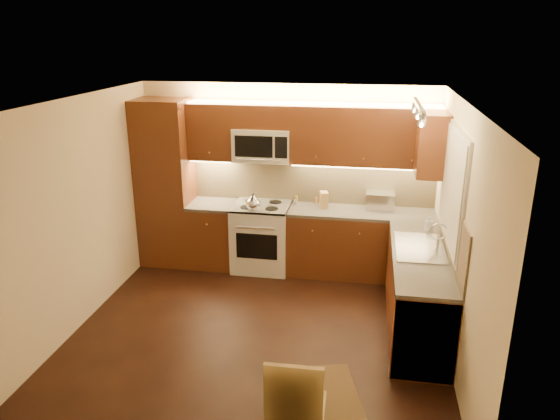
% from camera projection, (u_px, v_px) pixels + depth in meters
% --- Properties ---
extents(floor, '(4.00, 4.00, 0.01)m').
position_uv_depth(floor, '(258.00, 333.00, 5.82)').
color(floor, black).
rests_on(floor, ground).
extents(ceiling, '(4.00, 4.00, 0.01)m').
position_uv_depth(ceiling, '(255.00, 103.00, 5.02)').
color(ceiling, beige).
rests_on(ceiling, ground).
extents(wall_back, '(4.00, 0.01, 2.50)m').
position_uv_depth(wall_back, '(287.00, 176.00, 7.29)').
color(wall_back, beige).
rests_on(wall_back, ground).
extents(wall_front, '(4.00, 0.01, 2.50)m').
position_uv_depth(wall_front, '(194.00, 329.00, 3.55)').
color(wall_front, beige).
rests_on(wall_front, ground).
extents(wall_left, '(0.01, 4.00, 2.50)m').
position_uv_depth(wall_left, '(76.00, 215.00, 5.74)').
color(wall_left, beige).
rests_on(wall_left, ground).
extents(wall_right, '(0.01, 4.00, 2.50)m').
position_uv_depth(wall_right, '(459.00, 238.00, 5.10)').
color(wall_right, beige).
rests_on(wall_right, ground).
extents(pantry, '(0.70, 0.60, 2.30)m').
position_uv_depth(pantry, '(166.00, 183.00, 7.30)').
color(pantry, '#45280E').
rests_on(pantry, floor).
extents(base_cab_back_left, '(0.62, 0.60, 0.86)m').
position_uv_depth(base_cab_back_left, '(214.00, 235.00, 7.43)').
color(base_cab_back_left, '#45280E').
rests_on(base_cab_back_left, floor).
extents(counter_back_left, '(0.62, 0.60, 0.04)m').
position_uv_depth(counter_back_left, '(213.00, 205.00, 7.28)').
color(counter_back_left, '#33312E').
rests_on(counter_back_left, base_cab_back_left).
extents(base_cab_back_right, '(1.92, 0.60, 0.86)m').
position_uv_depth(base_cab_back_right, '(360.00, 244.00, 7.10)').
color(base_cab_back_right, '#45280E').
rests_on(base_cab_back_right, floor).
extents(counter_back_right, '(1.92, 0.60, 0.04)m').
position_uv_depth(counter_back_right, '(361.00, 213.00, 6.96)').
color(counter_back_right, '#33312E').
rests_on(counter_back_right, base_cab_back_right).
extents(base_cab_right, '(0.60, 2.00, 0.86)m').
position_uv_depth(base_cab_right, '(417.00, 293.00, 5.78)').
color(base_cab_right, '#45280E').
rests_on(base_cab_right, floor).
extents(counter_right, '(0.60, 2.00, 0.04)m').
position_uv_depth(counter_right, '(421.00, 255.00, 5.64)').
color(counter_right, '#33312E').
rests_on(counter_right, base_cab_right).
extents(dishwasher, '(0.58, 0.60, 0.84)m').
position_uv_depth(dishwasher, '(423.00, 326.00, 5.13)').
color(dishwasher, silver).
rests_on(dishwasher, floor).
extents(backsplash_back, '(3.30, 0.02, 0.60)m').
position_uv_depth(backsplash_back, '(312.00, 181.00, 7.24)').
color(backsplash_back, tan).
rests_on(backsplash_back, wall_back).
extents(backsplash_right, '(0.02, 2.00, 0.60)m').
position_uv_depth(backsplash_right, '(452.00, 229.00, 5.49)').
color(backsplash_right, tan).
rests_on(backsplash_right, wall_right).
extents(upper_cab_back_left, '(0.62, 0.35, 0.75)m').
position_uv_depth(upper_cab_back_left, '(212.00, 131.00, 7.08)').
color(upper_cab_back_left, '#45280E').
rests_on(upper_cab_back_left, wall_back).
extents(upper_cab_back_right, '(1.92, 0.35, 0.75)m').
position_uv_depth(upper_cab_back_right, '(366.00, 136.00, 6.75)').
color(upper_cab_back_right, '#45280E').
rests_on(upper_cab_back_right, wall_back).
extents(upper_cab_bridge, '(0.76, 0.35, 0.31)m').
position_uv_depth(upper_cab_bridge, '(263.00, 116.00, 6.90)').
color(upper_cab_bridge, '#45280E').
rests_on(upper_cab_bridge, wall_back).
extents(upper_cab_right_corner, '(0.35, 0.50, 0.75)m').
position_uv_depth(upper_cab_right_corner, '(432.00, 145.00, 6.23)').
color(upper_cab_right_corner, '#45280E').
rests_on(upper_cab_right_corner, wall_right).
extents(stove, '(0.76, 0.65, 0.92)m').
position_uv_depth(stove, '(262.00, 237.00, 7.28)').
color(stove, silver).
rests_on(stove, floor).
extents(microwave, '(0.76, 0.38, 0.44)m').
position_uv_depth(microwave, '(263.00, 145.00, 7.01)').
color(microwave, silver).
rests_on(microwave, wall_back).
extents(window_frame, '(0.03, 1.44, 1.24)m').
position_uv_depth(window_frame, '(454.00, 188.00, 5.50)').
color(window_frame, silver).
rests_on(window_frame, wall_right).
extents(window_blinds, '(0.02, 1.36, 1.16)m').
position_uv_depth(window_blinds, '(452.00, 188.00, 5.50)').
color(window_blinds, silver).
rests_on(window_blinds, wall_right).
extents(sink, '(0.52, 0.86, 0.15)m').
position_uv_depth(sink, '(420.00, 242.00, 5.75)').
color(sink, silver).
rests_on(sink, counter_right).
extents(faucet, '(0.20, 0.04, 0.30)m').
position_uv_depth(faucet, '(438.00, 236.00, 5.69)').
color(faucet, silver).
rests_on(faucet, counter_right).
extents(track_light_bar, '(0.04, 1.20, 0.03)m').
position_uv_depth(track_light_bar, '(419.00, 105.00, 5.16)').
color(track_light_bar, silver).
rests_on(track_light_bar, ceiling).
extents(kettle, '(0.20, 0.20, 0.22)m').
position_uv_depth(kettle, '(253.00, 202.00, 6.91)').
color(kettle, silver).
rests_on(kettle, stove).
extents(toaster_oven, '(0.38, 0.28, 0.22)m').
position_uv_depth(toaster_oven, '(380.00, 201.00, 7.01)').
color(toaster_oven, silver).
rests_on(toaster_oven, counter_back_right).
extents(knife_block, '(0.13, 0.18, 0.21)m').
position_uv_depth(knife_block, '(324.00, 200.00, 7.07)').
color(knife_block, '#A8894C').
rests_on(knife_block, counter_back_right).
extents(spice_jar_a, '(0.06, 0.06, 0.09)m').
position_uv_depth(spice_jar_a, '(296.00, 199.00, 7.30)').
color(spice_jar_a, silver).
rests_on(spice_jar_a, counter_back_right).
extents(spice_jar_b, '(0.06, 0.06, 0.09)m').
position_uv_depth(spice_jar_b, '(296.00, 199.00, 7.29)').
color(spice_jar_b, olive).
rests_on(spice_jar_b, counter_back_right).
extents(spice_jar_c, '(0.04, 0.04, 0.09)m').
position_uv_depth(spice_jar_c, '(295.00, 202.00, 7.19)').
color(spice_jar_c, silver).
rests_on(spice_jar_c, counter_back_right).
extents(spice_jar_d, '(0.05, 0.05, 0.09)m').
position_uv_depth(spice_jar_d, '(316.00, 200.00, 7.26)').
color(spice_jar_d, '#A36930').
rests_on(spice_jar_d, counter_back_right).
extents(soap_bottle, '(0.09, 0.10, 0.17)m').
position_uv_depth(soap_bottle, '(429.00, 223.00, 6.26)').
color(soap_bottle, silver).
rests_on(soap_bottle, counter_right).
extents(rug, '(0.73, 0.92, 0.01)m').
position_uv_depth(rug, '(327.00, 393.00, 4.84)').
color(rug, black).
rests_on(rug, floor).
extents(dining_chair, '(0.43, 0.43, 0.96)m').
position_uv_depth(dining_chair, '(296.00, 405.00, 3.97)').
color(dining_chair, '#A8894C').
rests_on(dining_chair, floor).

